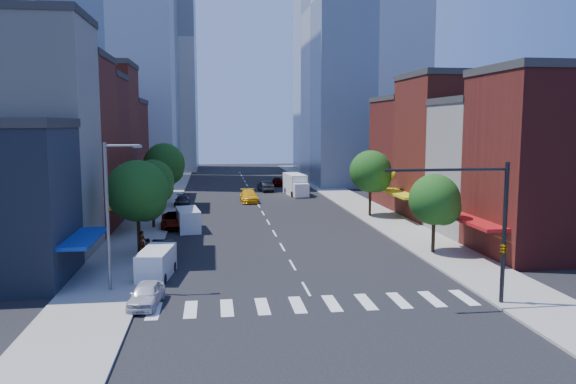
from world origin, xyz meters
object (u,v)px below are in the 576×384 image
Objects in this scene: parked_car_front at (146,294)px; pedestrian_far at (147,250)px; parked_car_third at (174,220)px; traffic_car_oncoming at (266,186)px; taxi at (249,196)px; pedestrian_near at (143,242)px; parked_car_second at (162,251)px; cargo_van_near at (156,264)px; parked_car_rear at (182,201)px; traffic_car_far at (277,181)px; box_truck at (296,185)px; cargo_van_far at (188,220)px.

parked_car_front is 9.68m from pedestrian_far.
traffic_car_oncoming reaches higher than parked_car_third.
pedestrian_near is (-10.18, -28.84, 0.26)m from taxi.
taxi is (8.50, 17.26, 0.02)m from parked_car_third.
parked_car_second is 32.20m from taxi.
pedestrian_far is at bearing 112.35° from cargo_van_near.
parked_car_rear is (0.00, 14.67, -0.11)m from parked_car_third.
traffic_car_far is 12.18m from box_truck.
cargo_van_near is 36.61m from taxi.
taxi is at bearing 76.78° from traffic_car_far.
pedestrian_near is at bearing 75.61° from traffic_car_far.
traffic_car_far is at bearing -173.66° from pedestrian_far.
cargo_van_near is (-0.02, 5.88, 0.29)m from parked_car_front.
cargo_van_near reaches higher than parked_car_front.
parked_car_second is at bearing 97.24° from cargo_van_near.
parked_car_third is 28.55m from box_truck.
parked_car_third is 0.72× the size of box_truck.
cargo_van_far is (1.43, -16.36, 0.39)m from parked_car_rear.
parked_car_rear is 33.02m from cargo_van_near.
taxi is at bearing 61.59° from cargo_van_far.
parked_car_third is at bearing -90.21° from parked_car_rear.
box_truck is 4.28× the size of pedestrian_far.
box_truck reaches higher than cargo_van_far.
traffic_car_oncoming is (11.76, 42.52, 0.03)m from parked_car_second.
traffic_car_far is (14.41, 21.28, 0.07)m from parked_car_rear.
pedestrian_near is at bearing 64.15° from traffic_car_oncoming.
pedestrian_far reaches higher than pedestrian_near.
pedestrian_far is (-9.50, -31.86, 0.26)m from taxi.
parked_car_third is 3.07× the size of pedestrian_far.
cargo_van_far reaches higher than taxi.
parked_car_front is 10.42m from parked_car_second.
taxi reaches higher than parked_car_rear.
cargo_van_near is at bearing 79.44° from traffic_car_far.
pedestrian_far is (-16.67, -38.46, -0.38)m from box_truck.
cargo_van_near is 48.52m from traffic_car_oncoming.
pedestrian_near is 3.09m from pedestrian_far.
pedestrian_near is (-1.67, 6.76, 0.07)m from cargo_van_near.
box_truck reaches higher than parked_car_third.
cargo_van_near is 16.72m from cargo_van_far.
traffic_car_oncoming is (10.35, 30.40, -0.26)m from cargo_van_far.
cargo_van_near is at bearing 38.00° from pedestrian_far.
traffic_car_far is 50.20m from pedestrian_near.
taxi is (8.52, 35.60, -0.18)m from cargo_van_near.
traffic_car_far is at bearing -2.22° from pedestrian_near.
traffic_car_oncoming is (11.79, 47.06, -0.18)m from cargo_van_near.
parked_car_rear is 0.59× the size of box_truck.
cargo_van_near is 56.19m from traffic_car_far.
cargo_van_far is at bearing -0.97° from pedestrian_near.
cargo_van_far is 39.82m from traffic_car_far.
parked_car_third is 14.67m from parked_car_rear.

